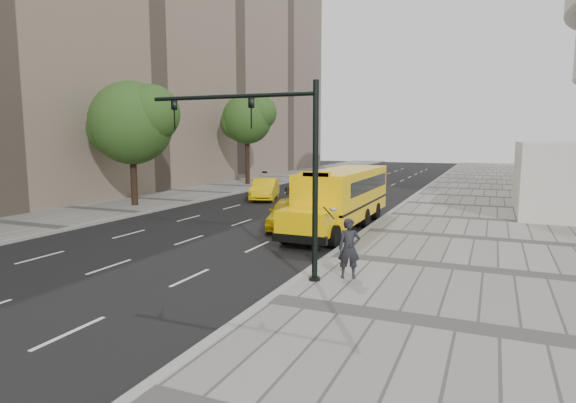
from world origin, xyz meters
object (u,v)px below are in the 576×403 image
at_px(tree_c, 248,119).
at_px(pedestrian, 349,248).
at_px(school_bus, 343,194).
at_px(traffic_signal, 274,156).
at_px(tree_b, 133,122).
at_px(taxi_far, 265,189).
at_px(taxi_near, 289,213).

bearing_deg(tree_c, pedestrian, -56.37).
distance_m(school_bus, traffic_signal, 10.29).
bearing_deg(traffic_signal, tree_b, 143.69).
bearing_deg(taxi_far, tree_c, 106.05).
distance_m(pedestrian, traffic_signal, 3.84).
bearing_deg(traffic_signal, pedestrian, 16.50).
relative_size(tree_c, taxi_near, 1.93).
bearing_deg(tree_b, taxi_near, -12.80).
relative_size(school_bus, taxi_far, 2.37).
height_order(tree_b, school_bus, tree_b).
xyz_separation_m(taxi_far, pedestrian, (11.70, -17.83, 0.32)).
bearing_deg(school_bus, traffic_signal, -86.04).
xyz_separation_m(school_bus, taxi_near, (-2.50, -1.36, -0.98)).
distance_m(tree_c, pedestrian, 32.82).
height_order(tree_c, pedestrian, tree_c).
distance_m(tree_c, taxi_far, 12.43).
relative_size(pedestrian, traffic_signal, 0.30).
xyz_separation_m(taxi_near, traffic_signal, (3.19, -8.64, 3.31)).
distance_m(school_bus, taxi_near, 3.01).
height_order(school_bus, taxi_near, school_bus).
distance_m(tree_b, taxi_far, 10.60).
height_order(taxi_far, pedestrian, pedestrian).
bearing_deg(taxi_far, pedestrian, -74.98).
relative_size(taxi_far, traffic_signal, 0.76).
distance_m(tree_b, pedestrian, 21.39).
bearing_deg(traffic_signal, tree_c, 119.43).
height_order(tree_c, traffic_signal, tree_c).
height_order(tree_b, taxi_near, tree_b).
bearing_deg(tree_b, traffic_signal, -36.31).
height_order(taxi_near, pedestrian, pedestrian).
relative_size(school_bus, pedestrian, 5.94).
bearing_deg(tree_c, taxi_far, -55.69).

